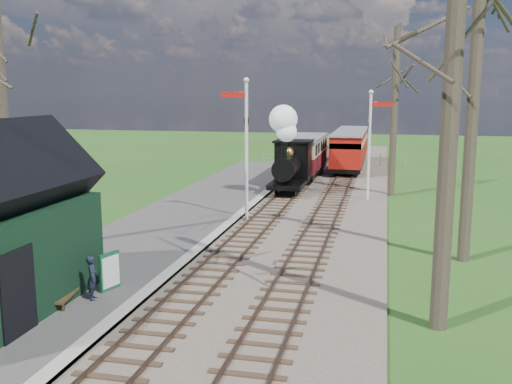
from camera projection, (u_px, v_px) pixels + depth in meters
The scene contains 17 objects.
distant_hills at pixel (351, 262), 73.77m from camera, with size 114.40×48.00×22.02m.
ballast_bed at pixel (310, 198), 30.27m from camera, with size 8.00×60.00×0.10m, color brown.
track_near at pixel (286, 196), 30.54m from camera, with size 1.60×60.00×0.15m.
track_far at pixel (335, 198), 29.98m from camera, with size 1.60×60.00×0.15m.
platform at pixel (170, 227), 23.63m from camera, with size 5.00×44.00×0.20m, color #474442.
coping_strip at pixel (223, 230), 23.12m from camera, with size 0.40×44.00×0.21m, color #B2AD9E.
semaphore_near at pixel (245, 139), 24.34m from camera, with size 1.22×0.24×6.22m.
semaphore_far at pixel (371, 137), 29.02m from camera, with size 1.22×0.24×5.72m.
bare_trees at pixel (265, 105), 17.94m from camera, with size 15.51×22.39×12.00m.
fence_line at pixel (321, 158), 43.84m from camera, with size 12.60×0.08×1.00m.
locomotive at pixel (289, 155), 31.22m from camera, with size 1.91×4.45×4.76m.
coach at pixel (305, 154), 37.14m from camera, with size 2.22×7.62×2.34m.
red_carriage_a at pixel (348, 152), 38.99m from camera, with size 2.17×5.37×2.28m.
red_carriage_b at pixel (352, 145), 44.27m from camera, with size 2.17×5.37×2.28m.
sign_board at pixel (110, 271), 15.75m from camera, with size 0.30×0.72×1.06m.
bench at pixel (62, 289), 14.82m from camera, with size 0.63×1.39×0.76m.
person at pixel (92, 278), 15.00m from camera, with size 0.44×0.29×1.20m, color black.
Camera 1 is at (5.09, -7.65, 5.64)m, focal length 40.00 mm.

